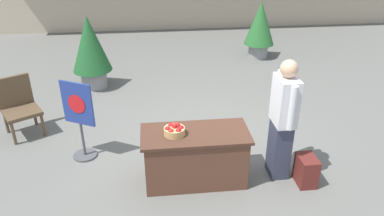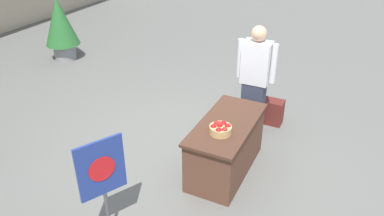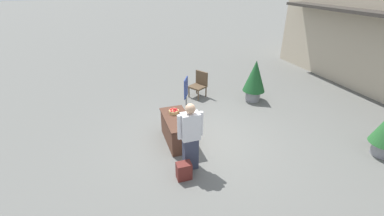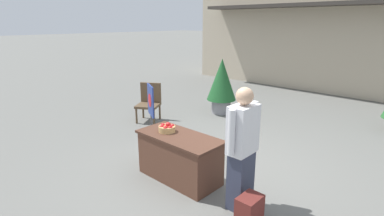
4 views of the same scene
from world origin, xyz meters
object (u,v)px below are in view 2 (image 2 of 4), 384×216
Objects in this scene: poster_board at (104,188)px; display_table at (226,146)px; potted_plant_far_left at (60,25)px; apple_basket at (220,129)px; person_visitor at (255,79)px; backpack at (272,112)px.

display_table is at bearing 93.02° from poster_board.
potted_plant_far_left is at bearing 65.41° from display_table.
apple_basket is 0.16× the size of person_visitor.
apple_basket is at bearing 0.52° from person_visitor.
apple_basket is at bearing -117.10° from potted_plant_far_left.
potted_plant_far_left is at bearing -102.51° from person_visitor.
apple_basket is 1.90m from backpack.
poster_board is 0.86× the size of potted_plant_far_left.
poster_board is at bearing 150.37° from apple_basket.
display_table is 0.84× the size of person_visitor.
person_visitor is 4.12× the size of backpack.
poster_board reaches higher than backpack.
backpack is 5.26m from potted_plant_far_left.
person_visitor is 1.40× the size of poster_board.
potted_plant_far_left is at bearing 62.90° from apple_basket.
backpack is at bearing -98.19° from potted_plant_far_left.
potted_plant_far_left is at bearing 164.98° from poster_board.
person_visitor reaches higher than poster_board.
backpack is (1.51, -0.25, -0.17)m from display_table.
potted_plant_far_left reaches higher than backpack.
backpack is 0.29× the size of potted_plant_far_left.
apple_basket is 1.46m from person_visitor.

